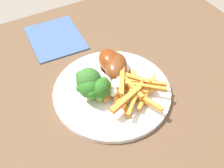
# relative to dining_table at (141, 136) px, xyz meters

# --- Properties ---
(dining_table) EXTENTS (0.95, 0.85, 0.73)m
(dining_table) POSITION_rel_dining_table_xyz_m (0.00, 0.00, 0.00)
(dining_table) COLOR brown
(dining_table) RESTS_ON ground_plane
(dinner_plate) EXTENTS (0.27, 0.27, 0.01)m
(dinner_plate) POSITION_rel_dining_table_xyz_m (0.08, 0.04, 0.12)
(dinner_plate) COLOR white
(dinner_plate) RESTS_ON dining_table
(broccoli_floret_front) EXTENTS (0.06, 0.06, 0.07)m
(broccoli_floret_front) POSITION_rel_dining_table_xyz_m (0.09, 0.09, 0.17)
(broccoli_floret_front) COLOR #91BD58
(broccoli_floret_front) RESTS_ON dinner_plate
(broccoli_floret_middle) EXTENTS (0.04, 0.05, 0.06)m
(broccoli_floret_middle) POSITION_rel_dining_table_xyz_m (0.07, 0.08, 0.16)
(broccoli_floret_middle) COLOR #93AB4E
(broccoli_floret_middle) RESTS_ON dinner_plate
(broccoli_floret_back) EXTENTS (0.06, 0.06, 0.07)m
(broccoli_floret_back) POSITION_rel_dining_table_xyz_m (0.08, 0.09, 0.16)
(broccoli_floret_back) COLOR #8CB049
(broccoli_floret_back) RESTS_ON dinner_plate
(carrot_fries_pile) EXTENTS (0.16, 0.15, 0.04)m
(carrot_fries_pile) POSITION_rel_dining_table_xyz_m (0.04, 0.01, 0.14)
(carrot_fries_pile) COLOR orange
(carrot_fries_pile) RESTS_ON dinner_plate
(chicken_drumstick_near) EXTENTS (0.13, 0.10, 0.04)m
(chicken_drumstick_near) POSITION_rel_dining_table_xyz_m (0.12, 0.01, 0.14)
(chicken_drumstick_near) COLOR #4C200E
(chicken_drumstick_near) RESTS_ON dinner_plate
(chicken_drumstick_far) EXTENTS (0.12, 0.08, 0.04)m
(chicken_drumstick_far) POSITION_rel_dining_table_xyz_m (0.13, 0.01, 0.14)
(chicken_drumstick_far) COLOR #521E0E
(chicken_drumstick_far) RESTS_ON dinner_plate
(chicken_drumstick_extra) EXTENTS (0.12, 0.06, 0.05)m
(chicken_drumstick_extra) POSITION_rel_dining_table_xyz_m (0.14, 0.01, 0.15)
(chicken_drumstick_extra) COLOR #541D0A
(chicken_drumstick_extra) RESTS_ON dinner_plate
(napkin) EXTENTS (0.18, 0.15, 0.00)m
(napkin) POSITION_rel_dining_table_xyz_m (0.33, 0.08, 0.11)
(napkin) COLOR #3D5684
(napkin) RESTS_ON dining_table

